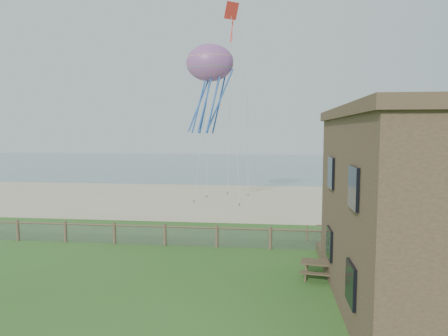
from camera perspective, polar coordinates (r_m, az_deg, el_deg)
The scene contains 7 objects.
ground at distance 17.34m, azimuth -3.75°, elevation -16.79°, with size 160.00×160.00×0.00m, color #2C531C.
sand_beach at distance 38.48m, azimuth 2.13°, elevation -4.52°, with size 72.00×20.00×0.02m, color tan.
ocean at distance 82.13m, azimuth 4.50°, elevation 0.64°, with size 160.00×68.00×0.02m, color slate.
chainlink_fence at distance 22.80m, azimuth -1.02°, elevation -9.91°, with size 36.20×0.20×1.25m, color brown, non-canonical shape.
picnic_table at distance 18.72m, azimuth 14.19°, elevation -13.84°, with size 2.06×1.55×0.87m, color brown, non-canonical shape.
octopus_kite at distance 33.40m, azimuth -2.03°, elevation 11.45°, with size 3.73×2.63×7.68m, color orange, non-canonical shape.
kite_red at distance 31.93m, azimuth 1.07°, elevation 20.57°, with size 1.24×0.70×2.39m, color red, non-canonical shape.
Camera 1 is at (2.91, -15.82, 6.49)m, focal length 32.00 mm.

